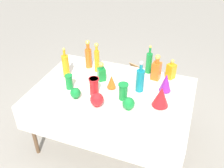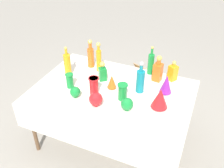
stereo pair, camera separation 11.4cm
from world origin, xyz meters
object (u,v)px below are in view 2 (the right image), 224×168
Objects in this scene: square_decanter_0 at (103,72)px; square_decanter_1 at (158,70)px; slender_vase_0 at (70,80)px; fluted_vase_2 at (160,98)px; tall_bottle_2 at (67,64)px; cardboard_box_behind_left at (142,83)px; slender_vase_1 at (94,85)px; round_bowl_1 at (75,92)px; tall_bottle_3 at (91,56)px; tall_bottle_4 at (151,63)px; tall_bottle_1 at (99,58)px; slender_vase_2 at (123,91)px; round_bowl_2 at (96,99)px; round_bowl_0 at (127,104)px; fluted_vase_0 at (112,82)px; tall_bottle_0 at (140,80)px; fluted_vase_1 at (166,84)px; square_decanter_2 at (173,72)px.

square_decanter_1 reaches higher than square_decanter_0.
fluted_vase_2 reaches higher than slender_vase_0.
tall_bottle_2 is 1.42m from cardboard_box_behind_left.
slender_vase_0 is 0.30m from slender_vase_1.
slender_vase_1 is 1.44m from cardboard_box_behind_left.
round_bowl_1 is at bearing -106.96° from square_decanter_0.
tall_bottle_3 reaches higher than tall_bottle_4.
tall_bottle_1 is 0.64m from slender_vase_2.
tall_bottle_3 is 0.79m from round_bowl_2.
tall_bottle_4 is 2.73× the size of round_bowl_0.
fluted_vase_0 is at bearing -43.91° from tall_bottle_1.
square_decanter_0 reaches higher than slender_vase_1.
round_bowl_0 is (-0.02, -0.35, -0.08)m from tall_bottle_0.
fluted_vase_1 is 1.48× the size of round_bowl_2.
fluted_vase_1 is 1.64× the size of round_bowl_0.
square_decanter_2 is (1.01, 0.10, -0.05)m from tall_bottle_3.
tall_bottle_1 is at bearing 109.40° from slender_vase_1.
round_bowl_1 is (-0.16, -0.13, -0.04)m from slender_vase_1.
tall_bottle_1 reaches higher than square_decanter_2.
fluted_vase_2 reaches higher than slender_vase_2.
square_decanter_1 is at bearing 22.67° from square_decanter_0.
fluted_vase_0 reaches higher than round_bowl_0.
round_bowl_2 is at bearing -127.95° from square_decanter_2.
square_decanter_0 is 0.39m from slender_vase_0.
square_decanter_0 is (0.42, 0.07, -0.05)m from tall_bottle_2.
slender_vase_0 is at bearing -148.54° from square_decanter_1.
cardboard_box_behind_left is at bearing 95.99° from slender_vase_2.
square_decanter_1 is 1.97× the size of fluted_vase_0.
square_decanter_0 is at bearing 145.90° from fluted_vase_0.
square_decanter_2 reaches higher than square_decanter_0.
fluted_vase_2 is at bearing 4.25° from slender_vase_1.
cardboard_box_behind_left is at bearing 87.06° from fluted_vase_0.
square_decanter_0 is at bearing 73.04° from round_bowl_1.
tall_bottle_1 reaches higher than tall_bottle_0.
square_decanter_2 is at bearing 52.05° from round_bowl_2.
slender_vase_0 is at bearing -54.10° from tall_bottle_2.
fluted_vase_0 is at bearing -37.68° from tall_bottle_3.
square_decanter_2 is 1.07m from cardboard_box_behind_left.
slender_vase_0 is 0.76× the size of fluted_vase_2.
tall_bottle_3 is 1.02m from square_decanter_2.
tall_bottle_3 is at bearing 139.38° from round_bowl_0.
round_bowl_1 is at bearing -127.75° from tall_bottle_4.
square_decanter_1 is 1.89× the size of slender_vase_0.
slender_vase_0 is (-0.01, -0.50, -0.06)m from tall_bottle_3.
cardboard_box_behind_left is (-0.25, 0.60, -0.73)m from tall_bottle_4.
tall_bottle_1 is 1.18× the size of square_decanter_1.
tall_bottle_4 reaches higher than fluted_vase_0.
round_bowl_0 is at bearing -41.12° from square_decanter_0.
tall_bottle_0 is at bearing 1.52° from tall_bottle_2.
slender_vase_1 is 1.36× the size of round_bowl_2.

